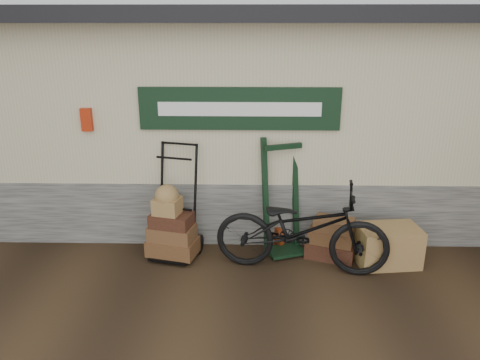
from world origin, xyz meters
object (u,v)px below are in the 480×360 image
green_barrow (282,196)px  porter_trolley (176,200)px  wicker_hamper (388,245)px  bicycle (302,224)px  suitcase_stack (331,238)px

green_barrow → porter_trolley: bearing=165.0°
wicker_hamper → bicycle: size_ratio=0.36×
porter_trolley → suitcase_stack: (2.07, -0.07, -0.49)m
suitcase_stack → porter_trolley: bearing=178.0°
green_barrow → suitcase_stack: bearing=-36.3°
green_barrow → bicycle: bearing=-88.5°
wicker_hamper → bicycle: bicycle is taller
porter_trolley → suitcase_stack: 2.13m
green_barrow → wicker_hamper: size_ratio=2.02×
green_barrow → wicker_hamper: (1.37, -0.36, -0.53)m
green_barrow → wicker_hamper: green_barrow is taller
bicycle → green_barrow: bearing=30.2°
suitcase_stack → wicker_hamper: size_ratio=0.81×
porter_trolley → bicycle: (1.63, -0.42, -0.14)m
porter_trolley → green_barrow: 1.42m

